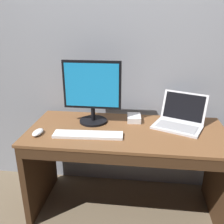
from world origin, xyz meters
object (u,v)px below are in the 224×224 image
at_px(laptop_silver, 179,120).
at_px(wired_keyboard, 88,135).
at_px(external_monitor, 92,92).
at_px(external_drive_box, 134,118).
at_px(computer_mouse, 38,132).

relative_size(laptop_silver, wired_keyboard, 0.88).
bearing_deg(external_monitor, wired_keyboard, -87.28).
bearing_deg(external_drive_box, laptop_silver, -9.70).
height_order(wired_keyboard, external_drive_box, external_drive_box).
distance_m(wired_keyboard, external_drive_box, 0.45).
bearing_deg(laptop_silver, external_monitor, -178.82).
distance_m(laptop_silver, external_drive_box, 0.36).
bearing_deg(wired_keyboard, computer_mouse, -177.30).
bearing_deg(external_monitor, laptop_silver, 1.18).
height_order(laptop_silver, external_drive_box, laptop_silver).
xyz_separation_m(external_monitor, computer_mouse, (-0.35, -0.27, -0.24)).
relative_size(wired_keyboard, computer_mouse, 4.06).
bearing_deg(computer_mouse, external_drive_box, 30.35).
bearing_deg(external_drive_box, computer_mouse, -153.45).
xyz_separation_m(external_monitor, wired_keyboard, (0.01, -0.25, -0.25)).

